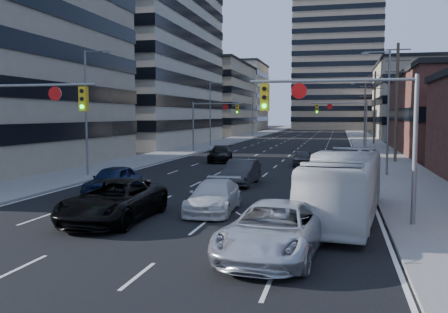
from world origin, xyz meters
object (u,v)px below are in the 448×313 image
at_px(black_pickup, 113,201).
at_px(transit_bus, 344,186).
at_px(white_van, 214,197).
at_px(silver_suv, 275,230).
at_px(sedan_blue, 113,180).

distance_m(black_pickup, transit_bus, 9.71).
bearing_deg(white_van, black_pickup, -143.25).
bearing_deg(silver_suv, white_van, 125.51).
xyz_separation_m(transit_bus, sedan_blue, (-12.57, 4.19, -0.67)).
xyz_separation_m(silver_suv, sedan_blue, (-10.40, 10.24, -0.04)).
distance_m(transit_bus, sedan_blue, 13.27).
bearing_deg(transit_bus, sedan_blue, 168.13).
bearing_deg(white_van, transit_bus, -5.90).
xyz_separation_m(black_pickup, white_van, (3.60, 2.87, -0.15)).
height_order(silver_suv, sedan_blue, silver_suv).
relative_size(transit_bus, sedan_blue, 2.25).
distance_m(black_pickup, sedan_blue, 7.38).
bearing_deg(transit_bus, black_pickup, -158.77).
bearing_deg(black_pickup, silver_suv, -26.45).
xyz_separation_m(white_van, silver_suv, (3.60, -6.47, 0.12)).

